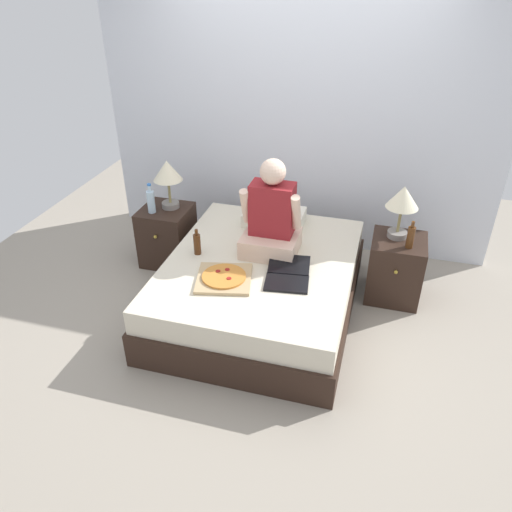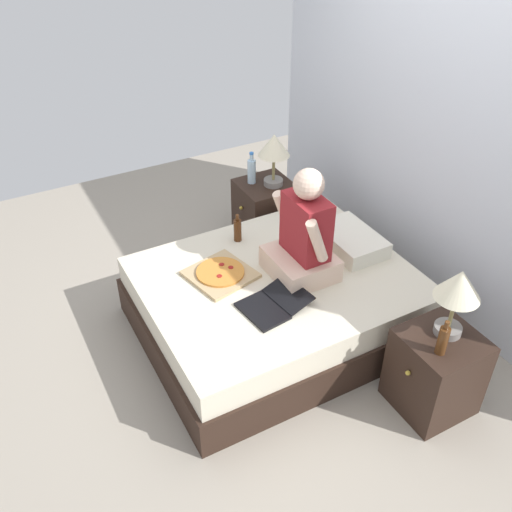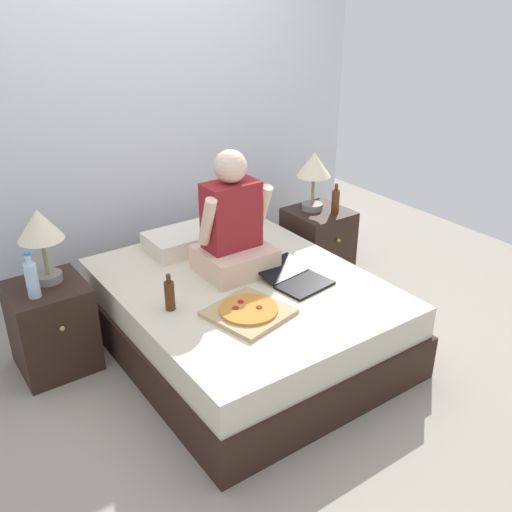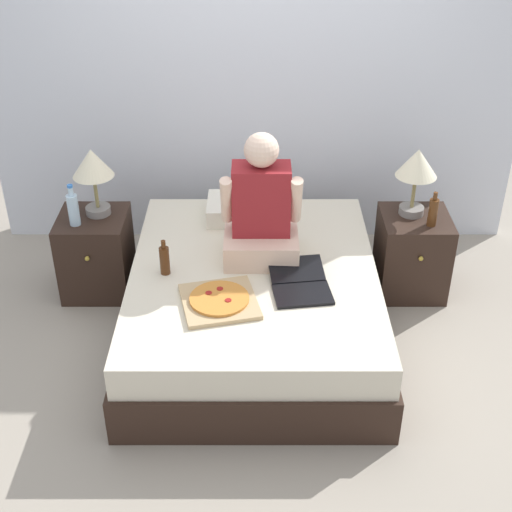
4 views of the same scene
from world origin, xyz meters
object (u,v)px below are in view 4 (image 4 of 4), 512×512
Objects in this scene: beer_bottle_on_bed at (166,260)px; person_seated at (263,213)px; lamp_on_left_nightstand at (95,167)px; lamp_on_right_nightstand at (419,168)px; water_bottle at (75,208)px; bed at (256,303)px; nightstand_left at (98,253)px; pizza_box at (221,300)px; beer_bottle at (435,212)px; laptop at (302,286)px; nightstand_right at (414,254)px.

person_seated is at bearing 20.20° from beer_bottle_on_bed.
lamp_on_right_nightstand is (2.02, 0.00, 0.00)m from lamp_on_left_nightstand.
beer_bottle_on_bed is (0.61, -0.45, -0.09)m from water_bottle.
nightstand_left is at bearing 154.44° from bed.
water_bottle is at bearing 141.53° from pizza_box.
bed is 1.16m from nightstand_left.
lamp_on_right_nightstand is (1.02, 0.55, 0.64)m from bed.
bed is 3.34× the size of nightstand_left.
beer_bottle_on_bed is (-1.63, -0.44, -0.08)m from beer_bottle.
lamp_on_right_nightstand reaches higher than nightstand_left.
bed is 1.26m from beer_bottle.
laptop is (-0.85, -0.60, -0.15)m from beer_bottle.
bed is at bearing -104.23° from person_seated.
person_seated reaches higher than water_bottle.
nightstand_left is at bearing 163.16° from person_seated.
lamp_on_right_nightstand is at bearing 21.32° from person_seated.
laptop is 0.47m from pizza_box.
bed is 0.62m from beer_bottle_on_bed.
lamp_on_left_nightstand is 0.94× the size of pizza_box.
beer_bottle is (1.12, 0.40, 0.41)m from bed.
lamp_on_right_nightstand is at bearing 44.81° from laptop.
nightstand_right is at bearing 125.01° from beer_bottle.
person_seated reaches higher than lamp_on_left_nightstand.
nightstand_right is 1.68m from beer_bottle_on_bed.
nightstand_right is at bearing -1.40° from lamp_on_left_nightstand.
pizza_box is at bearing -143.66° from lamp_on_right_nightstand.
water_bottle is 0.61× the size of laptop.
nightstand_right is 1.22× the size of lamp_on_right_nightstand.
lamp_on_left_nightstand is at bearing 130.02° from beer_bottle_on_bed.
beer_bottle is at bearing -56.31° from lamp_on_right_nightstand.
person_seated is (1.09, -0.33, 0.49)m from nightstand_left.
person_seated is (-1.07, -0.23, 0.12)m from beer_bottle.
nightstand_right is 1.07m from laptop.
water_bottle is at bearing -130.60° from lamp_on_left_nightstand.
person_seated is 1.72× the size of laptop.
nightstand_right is (1.05, 0.50, 0.04)m from bed.
nightstand_left and nightstand_right have the same top height.
water_bottle reaches higher than bed.
lamp_on_right_nightstand is 2.05× the size of beer_bottle_on_bed.
beer_bottle is at bearing 35.04° from laptop.
water_bottle is at bearing 156.38° from laptop.
person_seated is at bearing -16.84° from nightstand_left.
beer_bottle is (2.16, -0.10, 0.37)m from nightstand_left.
nightstand_left is at bearing 134.80° from beer_bottle_on_bed.
beer_bottle_on_bed is (-0.52, -0.03, 0.33)m from bed.
beer_bottle is 1.51m from pizza_box.
lamp_on_right_nightstand is 0.58× the size of person_seated.
nightstand_right is at bearing 25.56° from bed.
lamp_on_left_nightstand is 2.02m from lamp_on_right_nightstand.
laptop is at bearing -59.09° from person_seated.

